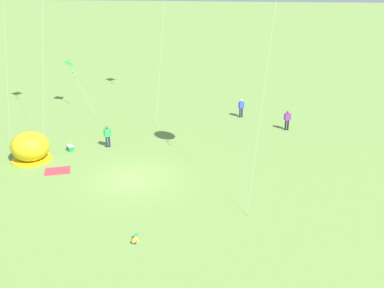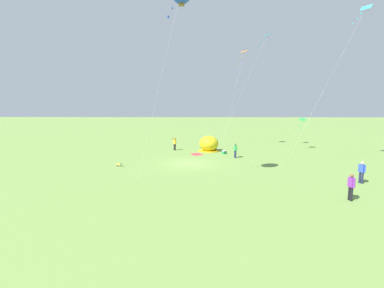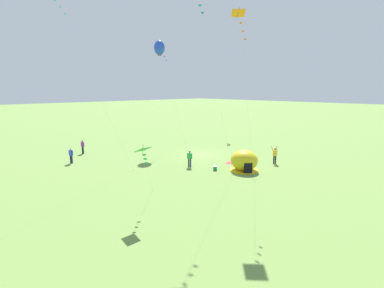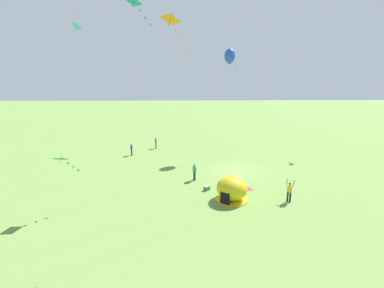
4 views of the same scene
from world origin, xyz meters
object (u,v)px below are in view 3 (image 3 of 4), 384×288
Objects in this scene: kite_cyan at (53,0)px; kite_orange at (239,19)px; cooler_box at (215,168)px; kite_blue at (159,48)px; toddler_crawling at (228,144)px; person_strolling at (275,155)px; person_with_toddler at (71,155)px; person_watching_sky at (190,158)px; person_near_tent at (83,146)px; kite_green at (143,152)px; popup_tent at (244,161)px.

kite_cyan is 14.40m from kite_orange.
cooler_box is 0.04× the size of kite_cyan.
kite_blue is 18.99m from kite_cyan.
toddler_crawling is 0.04× the size of kite_cyan.
person_strolling reaches higher than cooler_box.
kite_cyan is at bearing 155.76° from person_with_toddler.
person_watching_sky is (-10.12, -8.32, 0.00)m from person_with_toddler.
toddler_crawling is 0.32× the size of person_with_toddler.
person_near_tent is at bearing -38.02° from person_with_toddler.
kite_blue is (1.68, -13.75, 12.59)m from person_with_toddler.
kite_green is at bearing 122.27° from person_watching_sky.
kite_cyan reaches higher than person_watching_sky.
person_strolling is at bearing -125.12° from person_watching_sky.
person_with_toddler reaches higher than cooler_box.
kite_blue is at bearing -16.95° from cooler_box.
person_with_toddler is at bearing -24.24° from kite_cyan.
kite_green is (-20.31, 4.73, 3.10)m from person_near_tent.
popup_tent is at bearing -156.31° from person_near_tent.
person_watching_sky is 14.41m from kite_orange.
person_strolling is 25.10m from kite_cyan.
kite_blue is (17.19, 2.23, 12.56)m from person_strolling.
popup_tent reaches higher than person_watching_sky.
person_watching_sky is at bearing -13.54° from kite_orange.
person_watching_sky is (4.80, 2.94, -0.03)m from popup_tent.
toddler_crawling is 22.71m from kite_orange.
cooler_box is 0.04× the size of kite_blue.
cooler_box is 0.14× the size of kite_green.
popup_tent is 21.49m from kite_cyan.
person_watching_sky is at bearing 21.29° from cooler_box.
kite_cyan is at bearing 117.05° from kite_blue.
cooler_box is at bearing 41.54° from popup_tent.
kite_blue reaches higher than toddler_crawling.
person_strolling is 15.56m from kite_orange.
kite_cyan is (5.82, 12.48, 14.61)m from cooler_box.
kite_orange reaches higher than person_strolling.
person_near_tent is 0.12× the size of kite_blue.
person_near_tent and person_watching_sky have the same top height.
person_strolling reaches higher than toddler_crawling.
toddler_crawling is at bearing -43.88° from popup_tent.
popup_tent is 20.51m from person_near_tent.
kite_orange is (-17.49, -6.55, 12.25)m from person_with_toddler.
person_near_tent is 24.87m from kite_orange.
toddler_crawling is 0.04× the size of kite_blue.
cooler_box is at bearing -158.71° from person_watching_sky.
person_near_tent is 14.95m from person_watching_sky.
person_near_tent is at bearing -13.11° from kite_green.
person_with_toddler is at bearing -5.94° from kite_green.
person_watching_sky is at bearing 54.88° from person_strolling.
person_with_toddler is (5.26, 20.55, 0.79)m from toddler_crawling.
person_with_toddler is 0.91× the size of person_strolling.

